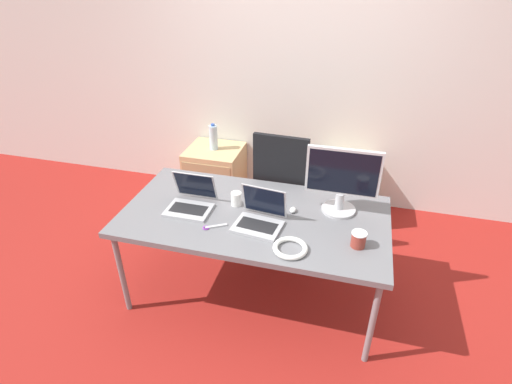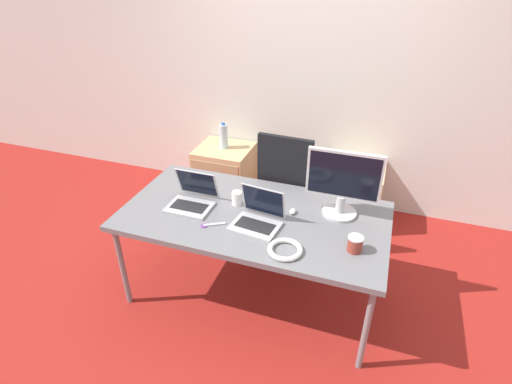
# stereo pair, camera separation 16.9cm
# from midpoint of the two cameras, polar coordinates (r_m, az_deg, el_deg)

# --- Properties ---
(ground_plane) EXTENTS (14.00, 14.00, 0.00)m
(ground_plane) POSITION_cam_midpoint_polar(r_m,az_deg,el_deg) (3.24, -1.76, -13.89)
(ground_plane) COLOR maroon
(wall_back) EXTENTS (10.00, 0.05, 2.60)m
(wall_back) POSITION_cam_midpoint_polar(r_m,az_deg,el_deg) (3.94, 4.65, 16.42)
(wall_back) COLOR silver
(wall_back) RESTS_ON ground_plane
(desk) EXTENTS (1.84, 0.95, 0.73)m
(desk) POSITION_cam_midpoint_polar(r_m,az_deg,el_deg) (2.80, -1.98, -3.88)
(desk) COLOR slate
(desk) RESTS_ON ground_plane
(office_chair) EXTENTS (0.56, 0.57, 1.10)m
(office_chair) POSITION_cam_midpoint_polar(r_m,az_deg,el_deg) (3.52, 2.69, -1.12)
(office_chair) COLOR #232326
(office_chair) RESTS_ON ground_plane
(cabinet_left) EXTENTS (0.55, 0.52, 0.56)m
(cabinet_left) POSITION_cam_midpoint_polar(r_m,az_deg,el_deg) (4.26, -6.94, 2.66)
(cabinet_left) COLOR tan
(cabinet_left) RESTS_ON ground_plane
(cabinet_right) EXTENTS (0.55, 0.52, 0.56)m
(cabinet_right) POSITION_cam_midpoint_polar(r_m,az_deg,el_deg) (4.00, 11.12, 0.30)
(cabinet_right) COLOR tan
(cabinet_right) RESTS_ON ground_plane
(water_bottle) EXTENTS (0.08, 0.08, 0.27)m
(water_bottle) POSITION_cam_midpoint_polar(r_m,az_deg,el_deg) (4.08, -7.29, 7.74)
(water_bottle) COLOR silver
(water_bottle) RESTS_ON cabinet_left
(laptop_left) EXTENTS (0.31, 0.30, 0.24)m
(laptop_left) POSITION_cam_midpoint_polar(r_m,az_deg,el_deg) (2.87, -10.95, -1.36)
(laptop_left) COLOR #ADADB2
(laptop_left) RESTS_ON desk
(laptop_right) EXTENTS (0.34, 0.31, 0.24)m
(laptop_right) POSITION_cam_midpoint_polar(r_m,az_deg,el_deg) (2.65, -1.29, -3.71)
(laptop_right) COLOR #ADADB2
(laptop_right) RESTS_ON desk
(monitor) EXTENTS (0.49, 0.24, 0.48)m
(monitor) POSITION_cam_midpoint_polar(r_m,az_deg,el_deg) (2.73, 10.47, 1.62)
(monitor) COLOR #B7B7BC
(monitor) RESTS_ON desk
(mouse) EXTENTS (0.04, 0.07, 0.03)m
(mouse) POSITION_cam_midpoint_polar(r_m,az_deg,el_deg) (2.79, 3.56, -2.61)
(mouse) COLOR silver
(mouse) RESTS_ON desk
(coffee_cup_white) EXTENTS (0.07, 0.07, 0.10)m
(coffee_cup_white) POSITION_cam_midpoint_polar(r_m,az_deg,el_deg) (2.85, -4.54, -1.01)
(coffee_cup_white) COLOR white
(coffee_cup_white) RESTS_ON desk
(coffee_cup_brown) EXTENTS (0.09, 0.09, 0.10)m
(coffee_cup_brown) POSITION_cam_midpoint_polar(r_m,az_deg,el_deg) (2.52, 12.58, -6.67)
(coffee_cup_brown) COLOR maroon
(coffee_cup_brown) RESTS_ON desk
(cable_coil) EXTENTS (0.21, 0.21, 0.03)m
(cable_coil) POSITION_cam_midpoint_polar(r_m,az_deg,el_deg) (2.45, 2.93, -8.05)
(cable_coil) COLOR white
(cable_coil) RESTS_ON desk
(scissors) EXTENTS (0.16, 0.11, 0.01)m
(scissors) POSITION_cam_midpoint_polar(r_m,az_deg,el_deg) (2.67, -8.02, -4.97)
(scissors) COLOR #B2B2B7
(scissors) RESTS_ON desk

